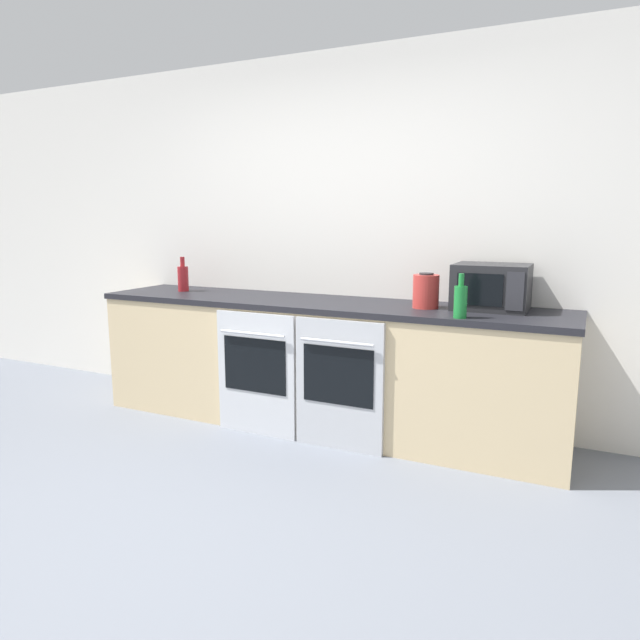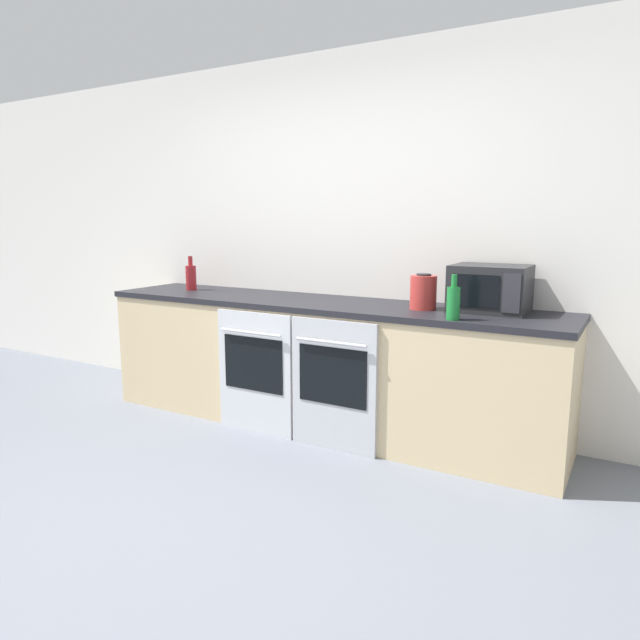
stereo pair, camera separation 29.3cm
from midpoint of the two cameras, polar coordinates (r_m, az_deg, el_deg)
ground_plane at (r=2.90m, az=-14.23°, el=-20.12°), size 16.00×16.00×0.00m
wall_back at (r=4.18m, az=4.60°, el=8.11°), size 10.00×0.06×2.60m
counter_back at (r=3.99m, az=2.21°, el=-4.41°), size 3.30×0.68×0.89m
oven_left at (r=3.86m, az=-4.39°, el=-5.22°), size 0.59×0.06×0.83m
oven_right at (r=3.57m, az=3.72°, el=-6.50°), size 0.59×0.06×0.83m
microwave at (r=3.63m, az=18.90°, el=3.00°), size 0.45×0.36×0.28m
bottle_red at (r=4.58m, az=-11.00°, el=4.26°), size 0.08×0.08×0.27m
bottle_green at (r=3.28m, az=15.71°, el=1.72°), size 0.07×0.07×0.25m
kettle at (r=3.62m, az=12.59°, el=2.73°), size 0.16×0.16×0.22m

